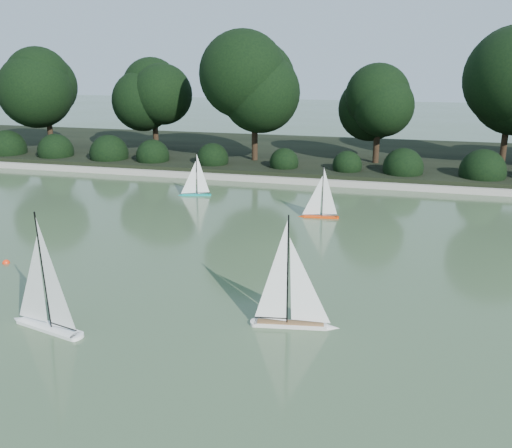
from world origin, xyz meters
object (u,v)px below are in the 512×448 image
object	(u,v)px
sailboat_white_b	(297,309)
sailboat_teal	(193,188)
sailboat_orange	(317,209)
race_buoy	(6,263)
sailboat_white_a	(42,309)

from	to	relation	value
sailboat_white_b	sailboat_teal	distance (m)	8.20
sailboat_white_b	sailboat_orange	distance (m)	5.74
sailboat_orange	race_buoy	bearing A→B (deg)	-139.06
sailboat_white_b	race_buoy	xyz separation A→B (m)	(-5.79, 1.18, -0.28)
sailboat_teal	race_buoy	world-z (taller)	sailboat_teal
sailboat_orange	sailboat_teal	size ratio (longest dim) A/B	1.06
sailboat_teal	sailboat_orange	bearing A→B (deg)	-19.86
sailboat_white_b	sailboat_orange	size ratio (longest dim) A/B	1.32
sailboat_white_b	sailboat_teal	xyz separation A→B (m)	(-4.21, 7.03, -0.07)
sailboat_white_a	sailboat_white_b	bearing A→B (deg)	15.09
sailboat_white_a	sailboat_orange	bearing A→B (deg)	65.93
sailboat_white_a	sailboat_white_b	world-z (taller)	sailboat_white_a
sailboat_orange	race_buoy	size ratio (longest dim) A/B	9.87
sailboat_white_a	sailboat_orange	size ratio (longest dim) A/B	1.40
sailboat_teal	race_buoy	size ratio (longest dim) A/B	9.32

